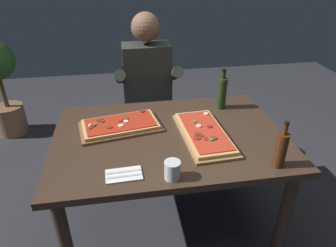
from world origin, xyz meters
name	(u,v)px	position (x,y,z in m)	size (l,w,h in m)	color
ground_plane	(169,220)	(0.00, 0.00, 0.00)	(6.40, 6.40, 0.00)	#2D2D33
dining_table	(169,148)	(0.00, 0.00, 0.64)	(1.40, 0.96, 0.74)	#3D2B1E
pizza_rectangular_front	(120,125)	(-0.29, 0.13, 0.76)	(0.54, 0.36, 0.05)	brown
pizza_rectangular_left	(204,133)	(0.20, -0.05, 0.76)	(0.29, 0.56, 0.05)	olive
wine_bottle_dark	(222,92)	(0.42, 0.30, 0.86)	(0.07, 0.07, 0.29)	#233819
oil_bottle_amber	(281,149)	(0.51, -0.39, 0.84)	(0.06, 0.06, 0.26)	#47230F
tumbler_near_camera	(172,171)	(-0.05, -0.40, 0.78)	(0.08, 0.08, 0.09)	silver
napkin_cutlery_set	(124,175)	(-0.29, -0.34, 0.74)	(0.18, 0.12, 0.01)	white
diner_chair	(148,109)	(-0.05, 0.86, 0.49)	(0.44, 0.44, 0.87)	#3D2B1E
seated_diner	(148,88)	(-0.05, 0.74, 0.74)	(0.53, 0.41, 1.33)	#23232D
potted_plant_corner	(0,81)	(-1.46, 1.50, 0.59)	(0.38, 0.38, 1.00)	#846042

